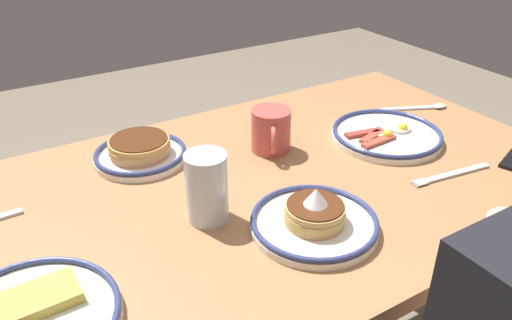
% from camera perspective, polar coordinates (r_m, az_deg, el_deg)
% --- Properties ---
extents(dining_table, '(1.35, 0.78, 0.75)m').
position_cam_1_polar(dining_table, '(1.10, 1.09, -6.59)').
color(dining_table, '#996A43').
rests_on(dining_table, ground_plane).
extents(plate_near_main, '(0.26, 0.26, 0.04)m').
position_cam_1_polar(plate_near_main, '(1.26, 14.45, 2.79)').
color(plate_near_main, white).
rests_on(plate_near_main, dining_table).
extents(plate_center_pancakes, '(0.23, 0.23, 0.08)m').
position_cam_1_polar(plate_center_pancakes, '(0.91, 6.57, -6.70)').
color(plate_center_pancakes, silver).
rests_on(plate_center_pancakes, dining_table).
extents(plate_far_companion, '(0.20, 0.20, 0.05)m').
position_cam_1_polar(plate_far_companion, '(1.15, -12.90, 0.93)').
color(plate_far_companion, silver).
rests_on(plate_far_companion, dining_table).
extents(coffee_mug, '(0.09, 0.12, 0.10)m').
position_cam_1_polar(coffee_mug, '(1.15, 1.70, 3.37)').
color(coffee_mug, '#BF4C47').
rests_on(coffee_mug, dining_table).
extents(drinking_glass, '(0.08, 0.08, 0.13)m').
position_cam_1_polar(drinking_glass, '(0.92, -5.53, -3.45)').
color(drinking_glass, silver).
rests_on(drinking_glass, dining_table).
extents(fork_near, '(0.20, 0.04, 0.01)m').
position_cam_1_polar(fork_near, '(1.15, 21.05, -1.55)').
color(fork_near, silver).
rests_on(fork_near, dining_table).
extents(tea_spoon, '(0.17, 0.09, 0.01)m').
position_cam_1_polar(tea_spoon, '(1.46, 18.32, 5.65)').
color(tea_spoon, silver).
rests_on(tea_spoon, dining_table).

